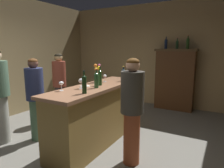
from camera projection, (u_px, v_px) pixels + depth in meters
floor at (74, 147)px, 3.47m from camera, size 8.67×8.67×0.00m
wall_back at (146, 55)px, 6.12m from camera, size 5.01×0.12×2.95m
bar_counter at (97, 114)px, 3.57m from camera, size 0.65×2.21×1.05m
display_cabinet at (175, 78)px, 5.51m from camera, size 1.09×0.40×1.66m
wine_bottle_merlot at (100, 77)px, 3.48m from camera, size 0.06×0.06×0.32m
wine_bottle_syrah at (84, 83)px, 2.85m from camera, size 0.07×0.07×0.33m
wine_bottle_malbec at (123, 74)px, 3.94m from camera, size 0.08×0.08×0.29m
wine_bottle_rose at (96, 79)px, 3.25m from camera, size 0.07×0.07×0.31m
wine_glass_front at (61, 84)px, 3.03m from camera, size 0.07×0.07×0.14m
wine_glass_mid at (105, 77)px, 3.84m from camera, size 0.07×0.07×0.14m
wine_glass_rear at (81, 81)px, 3.20m from camera, size 0.08×0.08×0.16m
flower_arrangement at (98, 75)px, 3.80m from camera, size 0.15×0.14×0.35m
cheese_plate at (85, 86)px, 3.39m from camera, size 0.17×0.17×0.01m
display_bottle_left at (166, 43)px, 5.48m from camera, size 0.08×0.08×0.32m
display_bottle_midleft at (177, 44)px, 5.34m from camera, size 0.07×0.07×0.29m
display_bottle_center at (188, 43)px, 5.20m from camera, size 0.08×0.08×0.34m
patron_by_cabinet at (35, 96)px, 3.63m from camera, size 0.32×0.32×1.51m
patron_near_entrance at (60, 83)px, 4.71m from camera, size 0.31×0.31×1.56m
bartender at (132, 107)px, 2.85m from camera, size 0.33×0.33×1.55m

